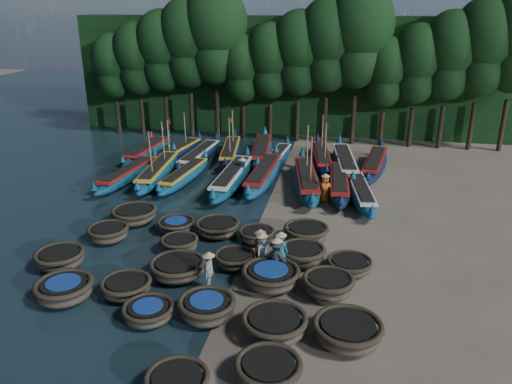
% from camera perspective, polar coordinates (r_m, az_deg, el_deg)
% --- Properties ---
extents(ground, '(120.00, 120.00, 0.00)m').
position_cam_1_polar(ground, '(24.21, -0.86, -6.21)').
color(ground, '#7E6E5C').
rests_on(ground, ground).
extents(foliage_wall, '(40.00, 3.00, 10.00)m').
position_cam_1_polar(foliage_wall, '(45.24, 5.21, 13.09)').
color(foliage_wall, black).
rests_on(foliage_wall, ground).
extents(coracle_3, '(2.21, 2.21, 0.72)m').
position_cam_1_polar(coracle_3, '(16.03, -8.99, -20.79)').
color(coracle_3, '#4C3E2F').
rests_on(coracle_3, ground).
extents(coracle_4, '(2.34, 2.34, 0.79)m').
position_cam_1_polar(coracle_4, '(16.21, 1.42, -19.72)').
color(coracle_4, '#4C3E2F').
rests_on(coracle_4, ground).
extents(coracle_5, '(2.73, 2.73, 0.83)m').
position_cam_1_polar(coracle_5, '(21.27, -21.07, -10.35)').
color(coracle_5, '#4C3E2F').
rests_on(coracle_5, ground).
extents(coracle_6, '(2.06, 2.06, 0.66)m').
position_cam_1_polar(coracle_6, '(19.22, -12.20, -13.23)').
color(coracle_6, '#4C3E2F').
rests_on(coracle_6, ground).
extents(coracle_7, '(2.18, 2.18, 0.84)m').
position_cam_1_polar(coracle_7, '(18.93, -5.64, -13.00)').
color(coracle_7, '#4C3E2F').
rests_on(coracle_7, ground).
extents(coracle_8, '(2.52, 2.52, 0.81)m').
position_cam_1_polar(coracle_8, '(18.05, 2.12, -14.88)').
color(coracle_8, '#4C3E2F').
rests_on(coracle_8, ground).
extents(coracle_9, '(2.46, 2.46, 0.84)m').
position_cam_1_polar(coracle_9, '(17.97, 10.44, -15.38)').
color(coracle_9, '#4C3E2F').
rests_on(coracle_9, ground).
extents(coracle_10, '(2.19, 2.19, 0.80)m').
position_cam_1_polar(coracle_10, '(23.81, -21.49, -7.04)').
color(coracle_10, '#4C3E2F').
rests_on(coracle_10, ground).
extents(coracle_11, '(2.29, 2.29, 0.71)m').
position_cam_1_polar(coracle_11, '(20.87, -14.62, -10.43)').
color(coracle_11, '#4C3E2F').
rests_on(coracle_11, ground).
extents(coracle_12, '(2.48, 2.48, 0.78)m').
position_cam_1_polar(coracle_12, '(21.69, -8.94, -8.57)').
color(coracle_12, '#4C3E2F').
rests_on(coracle_12, ground).
extents(coracle_13, '(2.82, 2.82, 0.82)m').
position_cam_1_polar(coracle_13, '(20.79, 1.71, -9.58)').
color(coracle_13, '#4C3E2F').
rests_on(coracle_13, ground).
extents(coracle_14, '(2.12, 2.12, 0.85)m').
position_cam_1_polar(coracle_14, '(20.39, 8.25, -10.44)').
color(coracle_14, '#4C3E2F').
rests_on(coracle_14, ground).
extents(coracle_15, '(2.22, 2.22, 0.77)m').
position_cam_1_polar(coracle_15, '(25.58, -16.54, -4.49)').
color(coracle_15, '#4C3E2F').
rests_on(coracle_15, ground).
extents(coracle_16, '(1.85, 1.85, 0.72)m').
position_cam_1_polar(coracle_16, '(23.80, -8.75, -5.86)').
color(coracle_16, '#4C3E2F').
rests_on(coracle_16, ground).
extents(coracle_17, '(2.01, 2.01, 0.69)m').
position_cam_1_polar(coracle_17, '(22.25, -2.46, -7.65)').
color(coracle_17, '#4C3E2F').
rests_on(coracle_17, ground).
extents(coracle_18, '(2.12, 2.12, 0.85)m').
position_cam_1_polar(coracle_18, '(22.52, 5.27, -7.10)').
color(coracle_18, '#4C3E2F').
rests_on(coracle_18, ground).
extents(coracle_19, '(2.31, 2.31, 0.65)m').
position_cam_1_polar(coracle_19, '(22.17, 10.63, -8.21)').
color(coracle_19, '#4C3E2F').
rests_on(coracle_19, ground).
extents(coracle_20, '(2.88, 2.88, 0.82)m').
position_cam_1_polar(coracle_20, '(27.28, -13.74, -2.53)').
color(coracle_20, '#4C3E2F').
rests_on(coracle_20, ground).
extents(coracle_21, '(2.36, 2.36, 0.64)m').
position_cam_1_polar(coracle_21, '(25.86, -9.12, -3.74)').
color(coracle_21, '#4C3E2F').
rests_on(coracle_21, ground).
extents(coracle_22, '(2.75, 2.75, 0.75)m').
position_cam_1_polar(coracle_22, '(25.19, -4.42, -4.06)').
color(coracle_22, '#4C3E2F').
rests_on(coracle_22, ground).
extents(coracle_23, '(2.05, 2.05, 0.67)m').
position_cam_1_polar(coracle_23, '(24.45, 0.09, -4.92)').
color(coracle_23, '#4C3E2F').
rests_on(coracle_23, ground).
extents(coracle_24, '(2.23, 2.23, 0.85)m').
position_cam_1_polar(coracle_24, '(24.52, 5.74, -4.68)').
color(coracle_24, '#4C3E2F').
rests_on(coracle_24, ground).
extents(long_boat_1, '(2.20, 7.82, 1.38)m').
position_cam_1_polar(long_boat_1, '(33.57, -14.45, 1.95)').
color(long_boat_1, navy).
rests_on(long_boat_1, ground).
extents(long_boat_2, '(2.17, 8.61, 3.67)m').
position_cam_1_polar(long_boat_2, '(33.55, -11.13, 2.31)').
color(long_boat_2, navy).
rests_on(long_boat_2, ground).
extents(long_boat_3, '(2.10, 7.49, 1.33)m').
position_cam_1_polar(long_boat_3, '(32.71, -8.18, 1.87)').
color(long_boat_3, navy).
rests_on(long_boat_3, ground).
extents(long_boat_4, '(1.80, 9.02, 1.59)m').
position_cam_1_polar(long_boat_4, '(31.71, -2.76, 1.65)').
color(long_boat_4, navy).
rests_on(long_boat_4, ground).
extents(long_boat_5, '(1.91, 8.81, 1.55)m').
position_cam_1_polar(long_boat_5, '(32.28, 0.86, 1.99)').
color(long_boat_5, navy).
rests_on(long_boat_5, ground).
extents(long_boat_6, '(2.98, 8.87, 3.82)m').
position_cam_1_polar(long_boat_6, '(31.40, 5.76, 1.36)').
color(long_boat_6, navy).
rests_on(long_boat_6, ground).
extents(long_boat_7, '(1.86, 8.25, 1.45)m').
position_cam_1_polar(long_boat_7, '(31.25, 9.46, 0.98)').
color(long_boat_7, '#0F1837').
rests_on(long_boat_7, ground).
extents(long_boat_8, '(2.38, 7.52, 1.34)m').
position_cam_1_polar(long_boat_8, '(30.02, 11.89, -0.11)').
color(long_boat_8, navy).
rests_on(long_boat_8, ground).
extents(long_boat_9, '(2.02, 7.79, 1.38)m').
position_cam_1_polar(long_boat_9, '(38.62, -12.24, 4.58)').
color(long_boat_9, navy).
rests_on(long_boat_9, ground).
extents(long_boat_10, '(2.52, 7.75, 3.33)m').
position_cam_1_polar(long_boat_10, '(37.87, -8.91, 4.49)').
color(long_boat_10, '#0F1837').
rests_on(long_boat_10, ground).
extents(long_boat_11, '(1.95, 8.04, 1.42)m').
position_cam_1_polar(long_boat_11, '(36.78, -6.48, 4.14)').
color(long_boat_11, '#0F1837').
rests_on(long_boat_11, ground).
extents(long_boat_12, '(2.59, 8.17, 3.50)m').
position_cam_1_polar(long_boat_12, '(37.45, -2.94, 4.58)').
color(long_boat_12, '#0F1837').
rests_on(long_boat_12, ground).
extents(long_boat_13, '(2.54, 8.91, 1.58)m').
position_cam_1_polar(long_boat_13, '(37.50, 0.63, 4.69)').
color(long_boat_13, navy).
rests_on(long_boat_13, ground).
extents(long_boat_14, '(2.04, 7.57, 1.34)m').
position_cam_1_polar(long_boat_14, '(35.95, 2.32, 3.82)').
color(long_boat_14, navy).
rests_on(long_boat_14, ground).
extents(long_boat_15, '(2.56, 8.00, 3.43)m').
position_cam_1_polar(long_boat_15, '(36.29, 7.48, 3.88)').
color(long_boat_15, '#0F1837').
rests_on(long_boat_15, ground).
extents(long_boat_16, '(2.67, 8.92, 1.58)m').
position_cam_1_polar(long_boat_16, '(35.18, 10.12, 3.28)').
color(long_boat_16, navy).
rests_on(long_boat_16, ground).
extents(long_boat_17, '(2.64, 8.34, 1.48)m').
position_cam_1_polar(long_boat_17, '(35.50, 13.42, 3.12)').
color(long_boat_17, '#0F1837').
rests_on(long_boat_17, ground).
extents(fisherman_0, '(0.74, 0.92, 1.82)m').
position_cam_1_polar(fisherman_0, '(21.94, 0.69, -6.66)').
color(fisherman_0, silver).
rests_on(fisherman_0, ground).
extents(fisherman_1, '(0.70, 0.52, 2.01)m').
position_cam_1_polar(fisherman_1, '(21.63, 2.82, -6.75)').
color(fisherman_1, '#185C67').
rests_on(fisherman_1, ground).
extents(fisherman_2, '(0.93, 0.95, 1.74)m').
position_cam_1_polar(fisherman_2, '(22.41, 0.49, -6.17)').
color(fisherman_2, '#C8611A').
rests_on(fisherman_2, ground).
extents(fisherman_3, '(1.24, 0.91, 1.91)m').
position_cam_1_polar(fisherman_3, '(21.36, 2.33, -7.43)').
color(fisherman_3, black).
rests_on(fisherman_3, ground).
extents(fisherman_4, '(0.52, 0.98, 1.84)m').
position_cam_1_polar(fisherman_4, '(20.42, -5.38, -8.96)').
color(fisherman_4, silver).
rests_on(fisherman_4, ground).
extents(fisherman_5, '(0.73, 1.53, 1.78)m').
position_cam_1_polar(fisherman_5, '(32.45, -1.57, 2.53)').
color(fisherman_5, '#185C67').
rests_on(fisherman_5, ground).
extents(fisherman_6, '(0.83, 0.55, 1.88)m').
position_cam_1_polar(fisherman_6, '(29.38, 7.89, 0.49)').
color(fisherman_6, '#C8611A').
rests_on(fisherman_6, ground).
extents(tree_0, '(3.68, 3.68, 8.68)m').
position_cam_1_polar(tree_0, '(46.17, -16.01, 13.76)').
color(tree_0, black).
rests_on(tree_0, ground).
extents(tree_1, '(4.09, 4.09, 9.65)m').
position_cam_1_polar(tree_1, '(45.13, -13.39, 14.72)').
color(tree_1, black).
rests_on(tree_1, ground).
extents(tree_2, '(4.51, 4.51, 10.63)m').
position_cam_1_polar(tree_2, '(44.20, -10.63, 15.68)').
color(tree_2, black).
rests_on(tree_2, ground).
extents(tree_3, '(4.92, 4.92, 11.60)m').
position_cam_1_polar(tree_3, '(43.38, -7.73, 16.64)').
color(tree_3, black).
rests_on(tree_3, ground).
extents(tree_4, '(5.34, 5.34, 12.58)m').
position_cam_1_polar(tree_4, '(42.68, -4.69, 17.60)').
color(tree_4, black).
rests_on(tree_4, ground).
extents(tree_5, '(3.68, 3.68, 8.68)m').
position_cam_1_polar(tree_5, '(42.37, -1.49, 13.97)').
color(tree_5, black).
rests_on(tree_5, ground).
extents(tree_6, '(4.09, 4.09, 9.65)m').
position_cam_1_polar(tree_6, '(41.88, 1.69, 14.82)').
color(tree_6, black).
rests_on(tree_6, ground).
extents(tree_7, '(4.51, 4.51, 10.63)m').
position_cam_1_polar(tree_7, '(41.51, 4.95, 15.64)').
color(tree_7, black).
rests_on(tree_7, ground).
extents(tree_8, '(4.92, 4.92, 11.60)m').
position_cam_1_polar(tree_8, '(41.29, 8.29, 16.42)').
color(tree_8, black).
rests_on(tree_8, ground).
extents(tree_9, '(5.34, 5.34, 12.58)m').
position_cam_1_polar(tree_9, '(41.20, 11.68, 17.15)').
color(tree_9, black).
rests_on(tree_9, ground).
extents(tree_10, '(3.68, 3.68, 8.68)m').
position_cam_1_polar(tree_10, '(41.52, 14.66, 13.19)').
color(tree_10, black).
rests_on(tree_10, ground).
extents(tree_11, '(4.09, 4.09, 9.65)m').
position_cam_1_polar(tree_11, '(41.65, 17.99, 13.82)').
color(tree_11, black).
rests_on(tree_11, ground).
extents(tree_12, '(4.51, 4.51, 10.63)m').
position_cam_1_polar(tree_12, '(41.92, 21.30, 14.41)').
color(tree_12, black).
rests_on(tree_12, ground).
extents(tree_13, '(4.92, 4.92, 11.60)m').
position_cam_1_polar(tree_13, '(42.33, 24.58, 14.94)').
color(tree_13, black).
rests_on(tree_13, ground).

